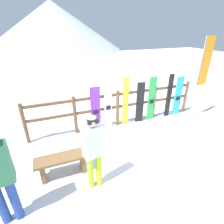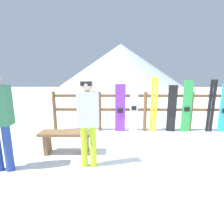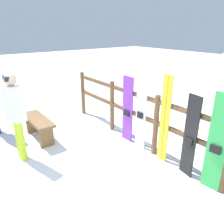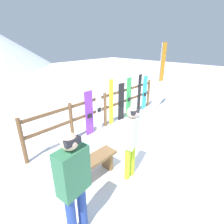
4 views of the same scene
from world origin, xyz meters
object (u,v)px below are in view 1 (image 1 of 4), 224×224
(snowboard_black_stripe, at_px, (140,103))
(snowboard_green, at_px, (152,99))
(snowboard_white, at_px, (108,105))
(ski_pair_black, at_px, (169,96))
(bench, at_px, (62,162))
(ski_pair_yellow, at_px, (126,102))
(snowboard_purple, at_px, (96,110))
(rental_flag, at_px, (202,70))
(snowboard_cyan, at_px, (178,96))
(person_white, at_px, (93,148))

(snowboard_black_stripe, xyz_separation_m, snowboard_green, (0.44, 0.00, 0.07))
(snowboard_white, bearing_deg, ski_pair_black, 0.08)
(bench, relative_size, ski_pair_yellow, 0.70)
(snowboard_black_stripe, bearing_deg, snowboard_purple, 180.00)
(ski_pair_black, xyz_separation_m, rental_flag, (0.75, -0.47, 0.95))
(snowboard_cyan, bearing_deg, snowboard_white, 180.00)
(snowboard_black_stripe, xyz_separation_m, snowboard_cyan, (1.55, 0.00, 0.02))
(rental_flag, bearing_deg, person_white, -158.65)
(snowboard_purple, bearing_deg, snowboard_white, 0.02)
(person_white, bearing_deg, snowboard_cyan, 29.04)
(rental_flag, bearing_deg, snowboard_purple, 172.17)
(snowboard_green, relative_size, snowboard_cyan, 1.07)
(bench, distance_m, person_white, 0.99)
(snowboard_green, bearing_deg, snowboard_white, 180.00)
(snowboard_green, distance_m, snowboard_cyan, 1.11)
(bench, xyz_separation_m, snowboard_purple, (1.21, 1.52, 0.35))
(person_white, distance_m, snowboard_black_stripe, 3.00)
(ski_pair_yellow, height_order, ski_pair_black, ski_pair_yellow)
(snowboard_purple, height_order, snowboard_white, snowboard_white)
(ski_pair_black, bearing_deg, snowboard_cyan, -0.50)
(snowboard_white, height_order, snowboard_green, snowboard_white)
(bench, height_order, rental_flag, rental_flag)
(snowboard_cyan, bearing_deg, ski_pair_black, 179.50)
(snowboard_green, bearing_deg, snowboard_purple, -180.00)
(snowboard_white, bearing_deg, snowboard_black_stripe, -0.01)
(snowboard_white, xyz_separation_m, snowboard_green, (1.56, -0.00, -0.03))
(snowboard_purple, relative_size, snowboard_cyan, 0.99)
(bench, height_order, snowboard_cyan, snowboard_cyan)
(snowboard_cyan, xyz_separation_m, rental_flag, (0.36, -0.47, 1.01))
(person_white, height_order, ski_pair_yellow, person_white)
(bench, height_order, snowboard_purple, snowboard_purple)
(person_white, relative_size, ski_pair_black, 1.05)
(snowboard_black_stripe, bearing_deg, ski_pair_black, 0.17)
(snowboard_white, bearing_deg, person_white, -116.93)
(snowboard_purple, height_order, rental_flag, rental_flag)
(bench, xyz_separation_m, person_white, (0.56, -0.54, 0.61))
(snowboard_white, distance_m, snowboard_green, 1.56)
(snowboard_green, height_order, rental_flag, rental_flag)
(snowboard_purple, bearing_deg, snowboard_green, 0.00)
(bench, relative_size, ski_pair_black, 0.73)
(bench, relative_size, person_white, 0.69)
(snowboard_purple, height_order, snowboard_green, snowboard_green)
(bench, bearing_deg, snowboard_purple, 51.55)
(snowboard_green, relative_size, ski_pair_black, 0.99)
(bench, distance_m, snowboard_white, 2.26)
(ski_pair_black, bearing_deg, snowboard_purple, -179.93)
(snowboard_white, bearing_deg, snowboard_purple, -179.98)
(snowboard_green, height_order, snowboard_cyan, snowboard_green)
(snowboard_purple, height_order, snowboard_black_stripe, snowboard_purple)
(snowboard_white, relative_size, ski_pair_yellow, 0.99)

